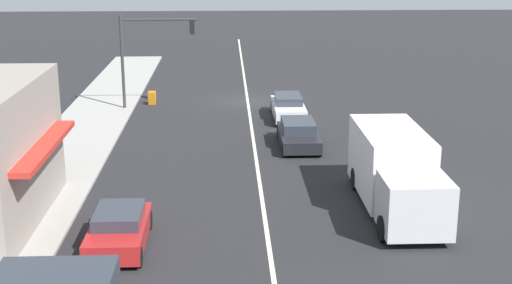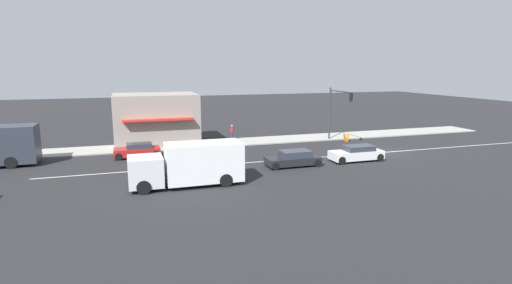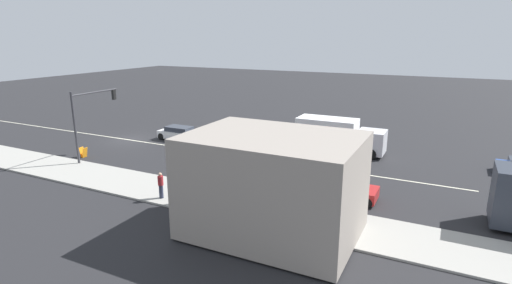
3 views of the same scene
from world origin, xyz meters
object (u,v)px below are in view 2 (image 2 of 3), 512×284
at_px(delivery_truck, 191,164).
at_px(sedan_dark, 293,159).
at_px(hatchback_red, 138,150).
at_px(van_white, 357,153).
at_px(warning_aframe_sign, 346,138).
at_px(traffic_signal_main, 337,106).
at_px(pedestrian, 232,132).

height_order(delivery_truck, sedan_dark, delivery_truck).
xyz_separation_m(sedan_dark, hatchback_red, (7.20, 11.90, 0.01)).
distance_m(hatchback_red, van_white, 19.15).
xyz_separation_m(delivery_truck, sedan_dark, (2.80, -8.70, -0.86)).
height_order(warning_aframe_sign, sedan_dark, sedan_dark).
relative_size(traffic_signal_main, pedestrian, 3.42).
height_order(pedestrian, sedan_dark, pedestrian).
relative_size(traffic_signal_main, hatchback_red, 1.42).
bearing_deg(sedan_dark, delivery_truck, 107.84).
bearing_deg(hatchback_red, pedestrian, -62.46).
height_order(pedestrian, van_white, pedestrian).
bearing_deg(hatchback_red, sedan_dark, -121.17).
bearing_deg(pedestrian, sedan_dark, -171.26).
relative_size(warning_aframe_sign, sedan_dark, 0.19).
xyz_separation_m(sedan_dark, van_white, (-0.00, -5.85, 0.04)).
relative_size(sedan_dark, hatchback_red, 1.11).
height_order(delivery_truck, hatchback_red, delivery_truck).
bearing_deg(traffic_signal_main, hatchback_red, 93.17).
height_order(delivery_truck, van_white, delivery_truck).
height_order(traffic_signal_main, warning_aframe_sign, traffic_signal_main).
bearing_deg(pedestrian, warning_aframe_sign, -109.94).
xyz_separation_m(pedestrian, delivery_truck, (-15.21, 6.79, 0.49)).
height_order(traffic_signal_main, sedan_dark, traffic_signal_main).
relative_size(pedestrian, delivery_truck, 0.22).
height_order(warning_aframe_sign, van_white, van_white).
relative_size(pedestrian, sedan_dark, 0.37).
distance_m(warning_aframe_sign, delivery_truck, 21.44).
xyz_separation_m(pedestrian, sedan_dark, (-12.41, -1.91, -0.38)).
bearing_deg(warning_aframe_sign, traffic_signal_main, 84.92).
bearing_deg(pedestrian, hatchback_red, 117.54).
bearing_deg(warning_aframe_sign, van_white, 155.07).
relative_size(delivery_truck, van_white, 1.65).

